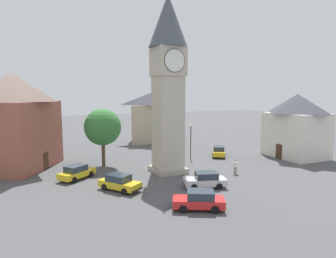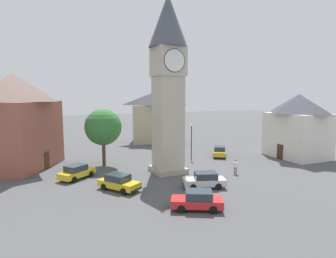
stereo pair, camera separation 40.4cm
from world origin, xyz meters
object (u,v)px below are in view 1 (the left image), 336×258
at_px(car_blue_kerb, 199,200).
at_px(building_shop_left, 296,125).
at_px(car_silver_kerb, 120,182).
at_px(pedestrian, 235,165).
at_px(tree, 103,127).
at_px(clock_tower, 168,70).
at_px(building_terrace_right, 14,120).
at_px(building_corner_back, 154,117).
at_px(car_black_far, 205,180).
at_px(lamp_post, 191,135).
at_px(car_white_side, 219,151).
at_px(car_red_corner, 77,172).

distance_m(car_blue_kerb, building_shop_left, 25.50).
relative_size(car_silver_kerb, pedestrian, 2.59).
relative_size(pedestrian, tree, 0.23).
relative_size(clock_tower, tree, 2.78).
distance_m(building_terrace_right, building_corner_back, 25.37).
xyz_separation_m(clock_tower, building_shop_left, (20.35, -0.71, -7.22)).
bearing_deg(car_black_far, pedestrian, 23.68).
relative_size(building_corner_back, lamp_post, 2.06).
distance_m(car_white_side, car_black_far, 14.81).
relative_size(car_blue_kerb, building_shop_left, 0.48).
height_order(car_silver_kerb, car_white_side, same).
bearing_deg(clock_tower, car_black_far, -82.99).
xyz_separation_m(pedestrian, building_terrace_right, (-22.76, 13.89, 4.97)).
relative_size(car_red_corner, building_corner_back, 0.43).
bearing_deg(car_blue_kerb, car_silver_kerb, 120.97).
xyz_separation_m(car_black_far, pedestrian, (5.79, 2.54, 0.25)).
distance_m(car_silver_kerb, building_shop_left, 27.80).
distance_m(building_shop_left, building_corner_back, 24.96).
height_order(clock_tower, lamp_post, clock_tower).
relative_size(car_blue_kerb, building_corner_back, 0.43).
bearing_deg(car_silver_kerb, car_black_far, -20.40).
bearing_deg(building_corner_back, lamp_post, -93.08).
height_order(clock_tower, building_terrace_right, clock_tower).
bearing_deg(building_corner_back, tree, -132.64).
bearing_deg(car_white_side, building_shop_left, -27.93).
bearing_deg(lamp_post, car_red_corner, -168.80).
distance_m(building_terrace_right, lamp_post, 22.87).
distance_m(car_red_corner, lamp_post, 16.69).
xyz_separation_m(car_white_side, pedestrian, (-3.94, -8.62, 0.25)).
relative_size(car_red_corner, lamp_post, 0.88).
distance_m(clock_tower, car_black_far, 13.02).
xyz_separation_m(clock_tower, pedestrian, (6.61, -4.14, -10.90)).
bearing_deg(car_silver_kerb, tree, 85.13).
distance_m(building_corner_back, lamp_post, 15.37).
xyz_separation_m(clock_tower, car_black_far, (0.82, -6.68, -11.15)).
distance_m(car_blue_kerb, car_red_corner, 14.88).
relative_size(clock_tower, building_corner_back, 2.00).
xyz_separation_m(car_red_corner, car_black_far, (10.93, -8.52, 0.00)).
bearing_deg(tree, pedestrian, -38.85).
distance_m(car_black_far, tree, 15.20).
height_order(car_blue_kerb, building_corner_back, building_corner_back).
bearing_deg(pedestrian, building_terrace_right, 148.61).
relative_size(pedestrian, building_terrace_right, 0.13).
xyz_separation_m(clock_tower, building_corner_back, (6.89, 20.31, -7.03)).
relative_size(car_black_far, tree, 0.61).
distance_m(clock_tower, car_silver_kerb, 13.69).
bearing_deg(car_blue_kerb, clock_tower, 76.54).
bearing_deg(clock_tower, pedestrian, -32.05).
relative_size(car_silver_kerb, tree, 0.60).
bearing_deg(lamp_post, clock_tower, -140.28).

